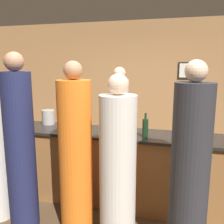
% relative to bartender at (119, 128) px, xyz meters
% --- Properties ---
extents(ground_plane, '(14.00, 14.00, 0.00)m').
position_rel_bartender_xyz_m(ground_plane, '(0.10, -0.74, -0.87)').
color(ground_plane, '#4C3823').
extents(back_wall, '(8.00, 0.08, 2.80)m').
position_rel_bartender_xyz_m(back_wall, '(0.11, 1.69, 0.53)').
color(back_wall, '#A37547').
rests_on(back_wall, ground_plane).
extents(bar_counter, '(3.30, 0.61, 1.00)m').
position_rel_bartender_xyz_m(bar_counter, '(0.10, -0.74, -0.37)').
color(bar_counter, '#996638').
rests_on(bar_counter, ground_plane).
extents(bartender, '(0.29, 0.29, 1.84)m').
position_rel_bartender_xyz_m(bartender, '(0.00, 0.00, 0.00)').
color(bartender, '#B2B2B7').
rests_on(bartender, ground_plane).
extents(guest_0, '(0.36, 0.36, 1.92)m').
position_rel_bartender_xyz_m(guest_0, '(1.07, -1.54, 0.03)').
color(guest_0, '#2D2D33').
rests_on(guest_0, ground_plane).
extents(guest_2, '(0.33, 0.33, 2.01)m').
position_rel_bartender_xyz_m(guest_2, '(-0.76, -1.52, 0.08)').
color(guest_2, '#1E234C').
rests_on(guest_2, ground_plane).
extents(guest_3, '(0.37, 0.37, 1.92)m').
position_rel_bartender_xyz_m(guest_3, '(-0.15, -1.38, 0.02)').
color(guest_3, orange).
rests_on(guest_3, ground_plane).
extents(guest_4, '(0.37, 0.37, 1.79)m').
position_rel_bartender_xyz_m(guest_4, '(0.37, -1.51, -0.04)').
color(guest_4, silver).
rests_on(guest_4, ground_plane).
extents(wine_bottle_0, '(0.07, 0.07, 0.29)m').
position_rel_bartender_xyz_m(wine_bottle_0, '(1.04, -0.56, 0.24)').
color(wine_bottle_0, black).
rests_on(wine_bottle_0, bar_counter).
extents(wine_bottle_1, '(0.08, 0.08, 0.29)m').
position_rel_bartender_xyz_m(wine_bottle_1, '(-1.27, -0.53, 0.24)').
color(wine_bottle_1, black).
rests_on(wine_bottle_1, bar_counter).
extents(wine_bottle_2, '(0.07, 0.07, 0.31)m').
position_rel_bartender_xyz_m(wine_bottle_2, '(0.55, -0.87, 0.25)').
color(wine_bottle_2, black).
rests_on(wine_bottle_2, bar_counter).
extents(ice_bucket, '(0.19, 0.19, 0.21)m').
position_rel_bartender_xyz_m(ice_bucket, '(-0.95, -0.57, 0.23)').
color(ice_bucket, '#9E9993').
rests_on(ice_bucket, bar_counter).
extents(wine_glass_0, '(0.08, 0.08, 0.17)m').
position_rel_bartender_xyz_m(wine_glass_0, '(-0.51, -0.80, 0.26)').
color(wine_glass_0, silver).
rests_on(wine_glass_0, bar_counter).
extents(wine_glass_1, '(0.07, 0.07, 0.15)m').
position_rel_bartender_xyz_m(wine_glass_1, '(0.06, -0.80, 0.24)').
color(wine_glass_1, silver).
rests_on(wine_glass_1, bar_counter).
extents(wine_glass_2, '(0.06, 0.06, 0.14)m').
position_rel_bartender_xyz_m(wine_glass_2, '(-1.17, -0.76, 0.23)').
color(wine_glass_2, silver).
rests_on(wine_glass_2, bar_counter).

